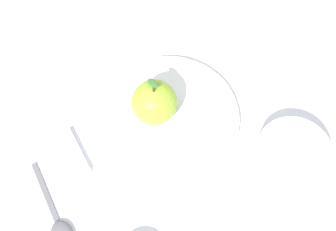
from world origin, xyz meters
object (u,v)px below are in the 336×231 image
at_px(side_bowl, 293,155).
at_px(linen_napkin, 241,60).
at_px(dinner_plate, 168,118).
at_px(apple, 156,102).
at_px(knife, 87,172).
at_px(spoon, 59,226).

distance_m(side_bowl, linen_napkin, 0.21).
relative_size(dinner_plate, apple, 2.84).
relative_size(apple, linen_napkin, 0.48).
bearing_deg(apple, dinner_plate, -118.97).
height_order(knife, linen_napkin, knife).
relative_size(dinner_plate, knife, 1.22).
height_order(apple, side_bowl, apple).
xyz_separation_m(side_bowl, linen_napkin, (0.21, 0.04, -0.02)).
bearing_deg(dinner_plate, linen_napkin, -55.24).
height_order(dinner_plate, knife, dinner_plate).
distance_m(dinner_plate, spoon, 0.25).
relative_size(knife, spoon, 1.31).
height_order(side_bowl, knife, side_bowl).
bearing_deg(apple, spoon, 134.64).
bearing_deg(linen_napkin, knife, 121.88).
xyz_separation_m(apple, side_bowl, (-0.11, -0.21, -0.03)).
bearing_deg(linen_napkin, apple, 119.16).
bearing_deg(side_bowl, apple, 62.89).
height_order(apple, linen_napkin, apple).
relative_size(dinner_plate, spoon, 1.60).
bearing_deg(knife, linen_napkin, -58.12).
height_order(apple, spoon, apple).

